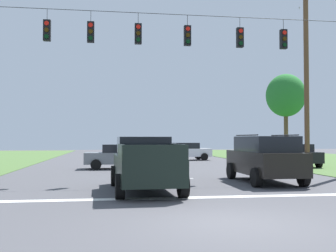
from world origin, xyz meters
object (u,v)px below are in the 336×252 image
overhead_signal_span (166,78)px  distant_car_oncoming (296,155)px  pickup_truck (145,164)px  distant_car_crossing_white (186,151)px  distant_car_far_parked (120,156)px  suv_black (264,158)px  utility_pole_mid_right (306,81)px  tree_roadside_far_right (286,96)px

overhead_signal_span → distant_car_oncoming: (9.79, 7.05, -3.93)m
pickup_truck → distant_car_oncoming: 15.68m
pickup_truck → distant_car_crossing_white: pickup_truck is taller
overhead_signal_span → distant_car_far_parked: size_ratio=4.28×
distant_car_oncoming → distant_car_crossing_white: bearing=123.6°
suv_black → distant_car_oncoming: size_ratio=1.11×
distant_car_oncoming → utility_pole_mid_right: bearing=-95.1°
overhead_signal_span → distant_car_crossing_white: bearing=76.2°
pickup_truck → suv_black: (5.34, 2.01, 0.09)m
pickup_truck → distant_car_oncoming: pickup_truck is taller
distant_car_crossing_white → suv_black: bearing=-89.7°
distant_car_crossing_white → distant_car_far_parked: size_ratio=1.03×
distant_car_far_parked → tree_roadside_far_right: size_ratio=0.53×
pickup_truck → distant_car_crossing_white: 20.59m
pickup_truck → distant_car_far_parked: size_ratio=1.27×
distant_car_far_parked → suv_black: bearing=-55.3°
pickup_truck → suv_black: 5.71m
distant_car_far_parked → distant_car_oncoming: bearing=1.5°
suv_black → distant_car_far_parked: suv_black is taller
pickup_truck → distant_car_far_parked: 10.75m
distant_car_oncoming → distant_car_far_parked: bearing=-178.5°
overhead_signal_span → pickup_truck: 5.64m
distant_car_crossing_white → distant_car_far_parked: (-5.94, -9.18, 0.00)m
overhead_signal_span → distant_car_far_parked: bearing=106.8°
overhead_signal_span → suv_black: 5.77m
overhead_signal_span → distant_car_far_parked: 8.06m
distant_car_oncoming → tree_roadside_far_right: tree_roadside_far_right is taller
distant_car_crossing_white → utility_pole_mid_right: utility_pole_mid_right is taller
tree_roadside_far_right → distant_car_crossing_white: bearing=-171.2°
distant_car_far_parked → utility_pole_mid_right: bearing=-8.1°
suv_black → distant_car_oncoming: 10.73m
overhead_signal_span → suv_black: (4.00, -1.97, -3.66)m
distant_car_far_parked → utility_pole_mid_right: (11.65, -1.65, 4.73)m
utility_pole_mid_right → distant_car_far_parked: bearing=171.9°
suv_black → distant_car_oncoming: bearing=57.3°
utility_pole_mid_right → tree_roadside_far_right: size_ratio=1.42×
suv_black → distant_car_crossing_white: 17.89m
pickup_truck → tree_roadside_far_right: 26.78m
tree_roadside_far_right → distant_car_far_parked: bearing=-146.1°
pickup_truck → utility_pole_mid_right: (10.96, 9.07, 4.55)m
suv_black → tree_roadside_far_right: size_ratio=0.60×
pickup_truck → distant_car_far_parked: pickup_truck is taller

